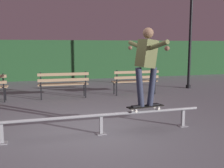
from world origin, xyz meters
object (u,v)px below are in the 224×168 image
Objects in this scene: park_bench_left_center at (63,82)px; grind_rail at (101,118)px; skateboarder at (146,60)px; lamp_post_right at (191,25)px; park_bench_right_center at (135,79)px; skateboard at (146,107)px.

grind_rail is at bearing -86.16° from park_bench_left_center.
skateboarder is 4.08m from park_bench_left_center.
skateboarder is (0.93, 0.00, 1.10)m from grind_rail.
skateboarder reaches higher than grind_rail.
lamp_post_right reaches higher than grind_rail.
park_bench_left_center is 2.48m from park_bench_right_center.
park_bench_right_center is at bearing -164.07° from lamp_post_right.
skateboarder reaches higher than park_bench_left_center.
lamp_post_right reaches higher than park_bench_right_center.
park_bench_left_center is (-0.26, 3.81, 0.22)m from grind_rail.
skateboard is 0.94m from skateboarder.
skateboarder is 0.40× the size of lamp_post_right.
park_bench_right_center reaches higher than grind_rail.
grind_rail is at bearing 180.00° from skateboard.
park_bench_right_center is at bearing 59.66° from grind_rail.
park_bench_right_center is (1.30, 3.81, -0.88)m from skateboarder.
park_bench_left_center is 1.00× the size of park_bench_right_center.
lamp_post_right is (5.07, 0.74, 1.94)m from park_bench_left_center.
park_bench_left_center is at bearing -171.72° from lamp_post_right.
lamp_post_right is at bearing 43.36° from grind_rail.
grind_rail is 0.94m from skateboard.
lamp_post_right reaches higher than skateboard.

